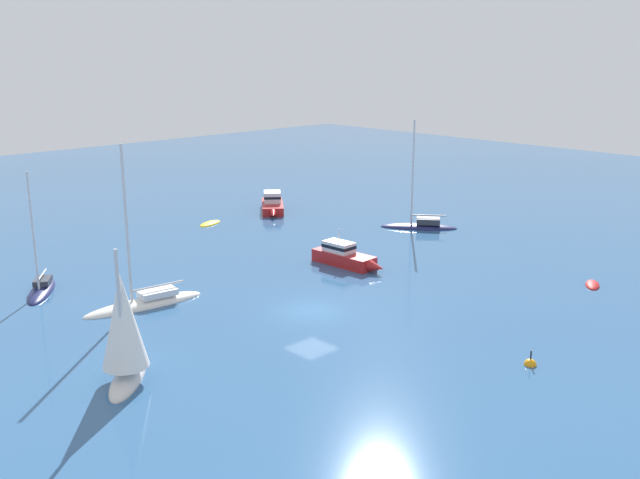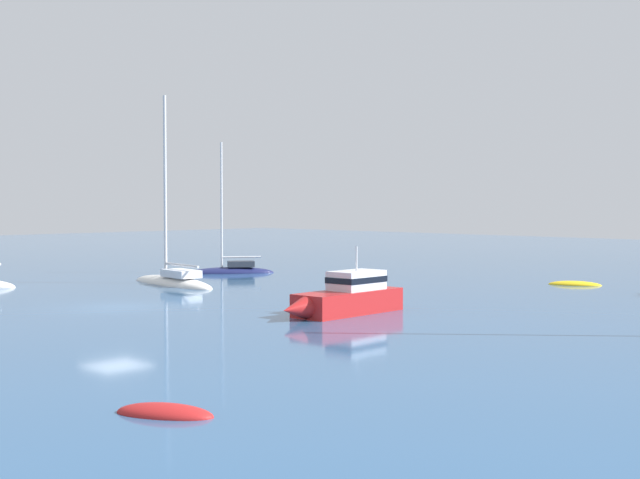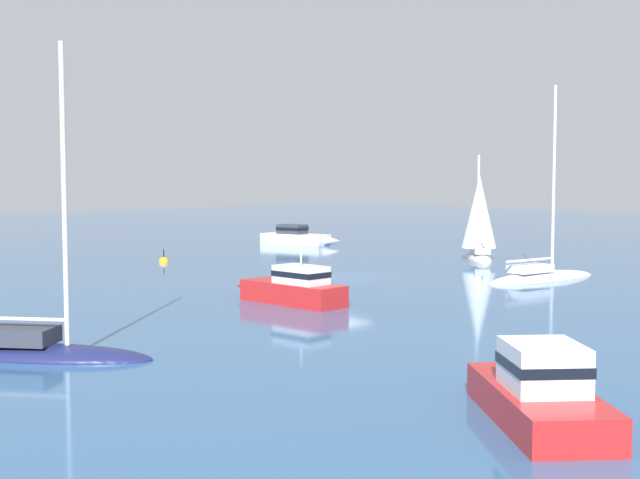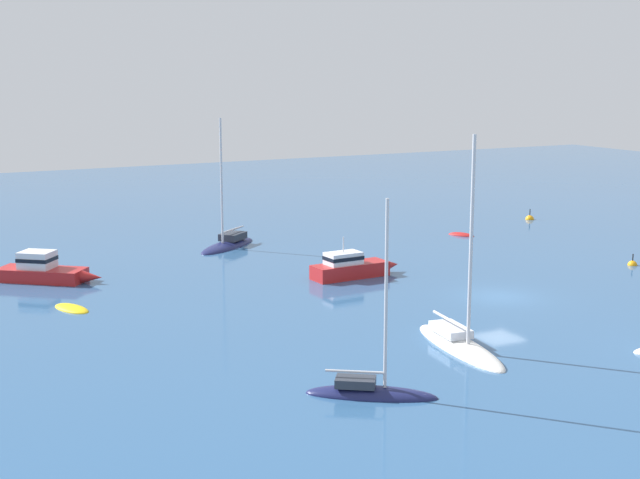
% 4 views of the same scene
% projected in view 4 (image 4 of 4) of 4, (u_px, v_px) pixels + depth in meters
% --- Properties ---
extents(ground_plane, '(160.00, 160.00, 0.00)m').
position_uv_depth(ground_plane, '(500.00, 297.00, 52.45)').
color(ground_plane, '#2D5684').
extents(skiff, '(3.04, 2.10, 0.43)m').
position_uv_depth(skiff, '(72.00, 309.00, 49.73)').
color(skiff, yellow).
rests_on(skiff, ground).
extents(powerboat, '(1.94, 6.31, 2.68)m').
position_uv_depth(powerboat, '(352.00, 267.00, 57.27)').
color(powerboat, '#B21E1E').
rests_on(powerboat, ground).
extents(yacht, '(4.26, 5.25, 8.53)m').
position_uv_depth(yacht, '(370.00, 392.00, 36.52)').
color(yacht, '#191E4C').
rests_on(yacht, ground).
extents(ketch, '(7.98, 2.79, 10.68)m').
position_uv_depth(ketch, '(459.00, 344.00, 42.84)').
color(ketch, silver).
rests_on(ketch, ground).
extents(ketch_1, '(5.80, 6.60, 10.05)m').
position_uv_depth(ketch_1, '(228.00, 244.00, 67.23)').
color(ketch_1, '#191E4C').
rests_on(ketch_1, ground).
extents(launch, '(5.37, 6.18, 1.90)m').
position_uv_depth(launch, '(44.00, 270.00, 56.18)').
color(launch, '#B21E1E').
rests_on(launch, ground).
extents(dinghy, '(2.38, 1.85, 0.48)m').
position_uv_depth(dinghy, '(461.00, 235.00, 71.77)').
color(dinghy, '#B21E1E').
rests_on(dinghy, ground).
extents(channel_buoy, '(0.64, 0.64, 1.11)m').
position_uv_depth(channel_buoy, '(632.00, 265.00, 60.86)').
color(channel_buoy, orange).
rests_on(channel_buoy, ground).
extents(mooring_buoy, '(0.76, 0.76, 1.31)m').
position_uv_depth(mooring_buoy, '(530.00, 219.00, 79.38)').
color(mooring_buoy, orange).
rests_on(mooring_buoy, ground).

